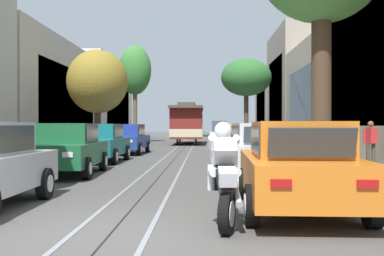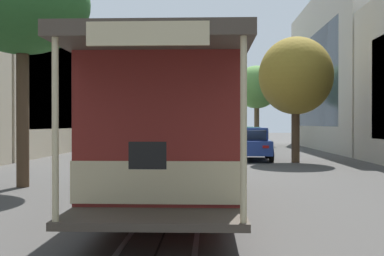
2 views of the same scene
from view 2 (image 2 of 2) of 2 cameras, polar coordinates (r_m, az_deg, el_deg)
ground_plane at (r=19.51m, az=-0.02°, el=-4.73°), size 160.00×160.00×0.00m
trolley_track_rails at (r=15.76m, az=-0.55°, el=-5.95°), size 1.14×65.70×0.01m
parked_car_silver_near_left at (r=40.81m, az=5.11°, el=-0.90°), size 2.01×4.37×1.58m
parked_car_green_second_left at (r=34.71m, az=5.72°, el=-1.14°), size 2.11×4.41×1.58m
parked_car_teal_mid_left at (r=29.68m, az=6.49°, el=-1.41°), size 2.05×4.38×1.58m
parked_car_blue_fourth_left at (r=24.04m, az=6.95°, el=-1.84°), size 2.12×4.41×1.58m
parked_car_orange_near_right at (r=40.95m, az=-3.01°, el=-0.89°), size 2.10×4.41×1.58m
parked_car_white_second_right at (r=35.07m, az=-3.95°, el=-1.12°), size 2.12×4.41×1.58m
parked_car_yellow_mid_right at (r=29.11m, az=-4.95°, el=-1.44°), size 2.13×4.42×1.58m
street_tree_kerb_left_near at (r=40.59m, az=7.60°, el=4.73°), size 3.74×3.49×6.59m
street_tree_kerb_left_second at (r=22.97m, az=12.06°, el=5.96°), size 3.39×3.72×5.78m
street_tree_kerb_right_near at (r=37.26m, az=-5.77°, el=6.53°), size 3.40×2.93×7.48m
street_tree_kerb_right_second at (r=14.80m, az=-19.27°, el=13.41°), size 3.78×3.34×6.54m
cable_car_trolley at (r=10.46m, az=-1.90°, el=-0.10°), size 2.58×9.14×3.28m
motorcycle_with_rider at (r=42.09m, az=-1.02°, el=-0.80°), size 0.55×1.93×1.59m
pedestrian_on_right_pavement at (r=32.33m, az=-12.72°, el=-1.00°), size 0.55×0.41×1.68m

